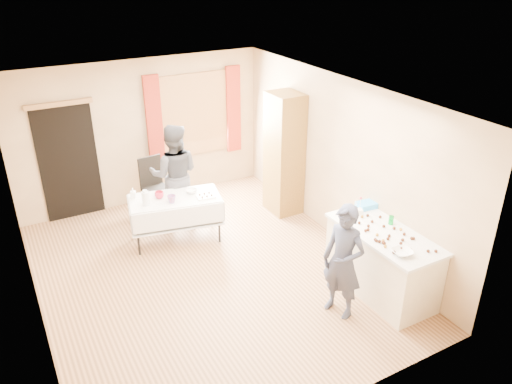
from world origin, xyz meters
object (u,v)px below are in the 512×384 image
party_table (176,215)px  counter (381,262)px  woman (175,175)px  chair (157,197)px  cabinet (284,154)px  girl (343,262)px

party_table → counter: bearing=-41.5°
counter → woman: 3.64m
party_table → chair: 1.05m
counter → chair: (-1.91, 3.64, -0.15)m
party_table → woman: size_ratio=0.89×
counter → woman: size_ratio=0.93×
counter → party_table: size_ratio=1.04×
counter → chair: chair is taller
cabinet → woman: size_ratio=1.23×
woman → cabinet: bearing=-171.6°
party_table → girl: girl is taller
cabinet → counter: (-0.10, -2.66, -0.61)m
chair → cabinet: bearing=-33.0°
party_table → chair: size_ratio=1.51×
girl → party_table: bearing=-176.1°
counter → party_table: bearing=126.7°
party_table → woman: bearing=80.4°
cabinet → girl: size_ratio=1.40×
chair → woman: woman is taller
girl → chair: bearing=177.5°
cabinet → counter: 2.73m
counter → party_table: counter is taller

